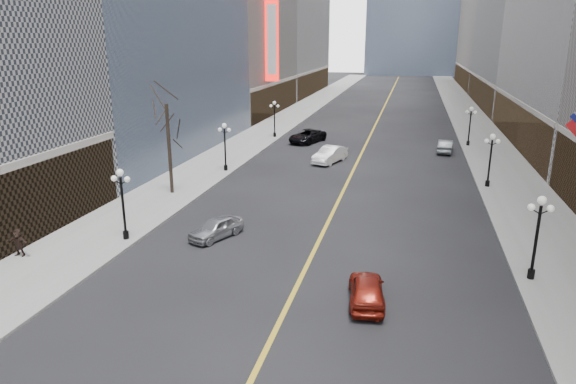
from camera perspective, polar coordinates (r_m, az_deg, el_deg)
The scene contains 17 objects.
sidewalk_east at distance 68.48m, azimuth 20.88°, elevation 5.38°, with size 6.00×230.00×0.15m, color gray.
sidewalk_west at distance 70.56m, azimuth -2.38°, elevation 6.77°, with size 6.00×230.00×0.15m, color gray.
lane_line at distance 77.95m, azimuth 9.72°, elevation 7.44°, with size 0.25×200.00×0.02m, color gold.
streetlamp_east_1 at distance 29.15m, azimuth 26.00°, elevation -3.74°, with size 1.26×0.44×4.52m.
streetlamp_east_2 at distance 46.25m, azimuth 21.60°, elevation 3.88°, with size 1.26×0.44×4.52m.
streetlamp_east_3 at distance 63.84m, azimuth 19.58°, elevation 7.34°, with size 1.26×0.44×4.52m.
streetlamp_west_1 at distance 33.07m, azimuth -17.94°, elevation -0.52°, with size 1.26×0.44×4.52m.
streetlamp_west_2 at distance 48.82m, azimuth -7.03°, elevation 5.56°, with size 1.26×0.44×4.52m.
streetlamp_west_3 at distance 65.73m, azimuth -1.51°, elevation 8.54°, with size 1.26×0.44×4.52m.
theatre_marquee at distance 79.64m, azimuth -1.79°, elevation 16.53°, with size 2.00×0.55×12.00m.
tree_west_far at distance 41.71m, azimuth -13.28°, elevation 8.00°, with size 3.60×3.60×7.92m.
car_nb_near at distance 33.04m, azimuth -7.99°, elevation -3.96°, with size 1.58×3.92×1.34m, color #A5A8AD.
car_nb_mid at distance 52.77m, azimuth 4.67°, elevation 4.16°, with size 1.74×4.98×1.64m, color silver.
car_nb_far at distance 63.01m, azimuth 2.17°, elevation 6.23°, with size 2.63×5.70×1.58m, color black.
car_sb_mid at distance 25.26m, azimuth 8.73°, elevation -10.67°, with size 1.66×4.13×1.41m, color maroon.
car_sb_far at distance 59.90m, azimuth 17.08°, elevation 4.89°, with size 1.53×4.40×1.45m, color #52575A.
ped_west_far at distance 33.49m, azimuth -27.78°, elevation -4.98°, with size 1.52×0.44×1.63m, color black.
Camera 1 is at (5.17, 3.19, 12.24)m, focal length 32.00 mm.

